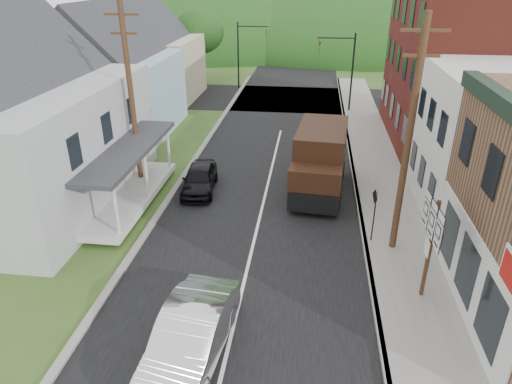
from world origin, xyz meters
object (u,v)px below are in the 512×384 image
(dark_sedan, at_px, (199,179))
(delivery_van, at_px, (320,161))
(silver_sedan, at_px, (190,338))
(warning_sign, at_px, (374,208))
(route_sign_cluster, at_px, (431,236))

(dark_sedan, bearing_deg, delivery_van, 1.21)
(dark_sedan, bearing_deg, silver_sedan, -82.91)
(dark_sedan, bearing_deg, warning_sign, -31.47)
(delivery_van, relative_size, route_sign_cluster, 1.66)
(silver_sedan, height_order, dark_sedan, silver_sedan)
(route_sign_cluster, distance_m, warning_sign, 3.71)
(warning_sign, bearing_deg, dark_sedan, 142.56)
(dark_sedan, relative_size, warning_sign, 1.68)
(warning_sign, bearing_deg, route_sign_cluster, -79.78)
(dark_sedan, height_order, route_sign_cluster, route_sign_cluster)
(route_sign_cluster, height_order, warning_sign, route_sign_cluster)
(silver_sedan, relative_size, dark_sedan, 1.26)
(route_sign_cluster, bearing_deg, warning_sign, 108.80)
(dark_sedan, distance_m, delivery_van, 6.10)
(dark_sedan, relative_size, delivery_van, 0.65)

